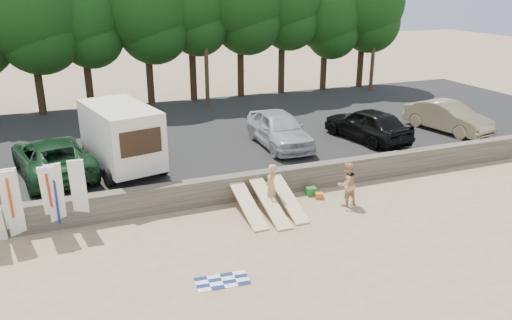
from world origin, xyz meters
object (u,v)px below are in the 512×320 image
object	(u,v)px
car_3	(367,124)
beachgoer_b	(347,184)
car_4	(448,117)
beachgoer_a	(271,186)
car_1	(52,157)
box_trailer	(121,135)
cooler	(311,191)
car_2	(279,129)

from	to	relation	value
car_3	beachgoer_b	bearing A→B (deg)	39.30
car_4	beachgoer_a	distance (m)	12.13
car_4	beachgoer_a	size ratio (longest dim) A/B	2.65
car_1	car_3	size ratio (longest dim) A/B	1.15
car_3	box_trailer	bearing A→B (deg)	-11.36
car_4	beachgoer_b	xyz separation A→B (m)	(-8.73, -4.71, -0.61)
car_4	car_3	bearing A→B (deg)	165.81
car_3	cooler	size ratio (longest dim) A/B	12.37
cooler	car_4	bearing A→B (deg)	23.37
beachgoer_b	car_3	bearing A→B (deg)	-139.16
car_1	beachgoer_b	xyz separation A→B (m)	(10.14, -5.41, -0.61)
car_1	cooler	distance (m)	10.29
box_trailer	car_4	xyz separation A→B (m)	(16.21, -0.20, -0.74)
beachgoer_a	beachgoer_b	size ratio (longest dim) A/B	1.02
car_4	beachgoer_b	size ratio (longest dim) A/B	2.70
car_3	beachgoer_b	size ratio (longest dim) A/B	2.78
box_trailer	car_1	xyz separation A→B (m)	(-2.66, 0.49, -0.74)
car_2	beachgoer_a	bearing A→B (deg)	-115.06
car_1	beachgoer_a	size ratio (longest dim) A/B	3.15
beachgoer_b	box_trailer	bearing A→B (deg)	-42.92
box_trailer	beachgoer_a	size ratio (longest dim) A/B	2.65
car_1	beachgoer_a	bearing A→B (deg)	137.23
box_trailer	car_1	size ratio (longest dim) A/B	0.84
beachgoer_a	cooler	xyz separation A→B (m)	(1.93, 0.51, -0.70)
beachgoer_a	beachgoer_b	distance (m)	2.84
car_3	car_4	bearing A→B (deg)	166.81
beachgoer_a	cooler	world-z (taller)	beachgoer_a
car_1	beachgoer_b	distance (m)	11.51
box_trailer	car_2	world-z (taller)	box_trailer
car_1	beachgoer_b	bearing A→B (deg)	141.14
car_3	beachgoer_a	xyz separation A→B (m)	(-6.75, -4.10, -0.64)
box_trailer	cooler	size ratio (longest dim) A/B	11.98
car_4	cooler	xyz separation A→B (m)	(-9.53, -3.42, -1.29)
car_3	beachgoer_b	distance (m)	6.36
box_trailer	beachgoer_b	world-z (taller)	box_trailer
cooler	car_2	bearing A→B (deg)	87.15
car_1	beachgoer_a	distance (m)	8.76
box_trailer	car_1	world-z (taller)	box_trailer
beachgoer_b	cooler	distance (m)	1.66
box_trailer	car_3	size ratio (longest dim) A/B	0.97
box_trailer	car_3	distance (m)	11.53
box_trailer	car_2	bearing A→B (deg)	-7.65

